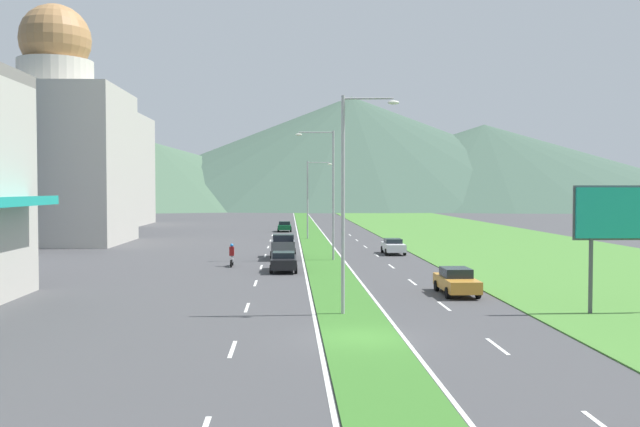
{
  "coord_description": "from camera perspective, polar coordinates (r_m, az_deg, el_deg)",
  "views": [
    {
      "loc": [
        -2.96,
        -27.79,
        6.1
      ],
      "look_at": [
        -0.27,
        31.42,
        3.98
      ],
      "focal_mm": 38.85,
      "sensor_mm": 36.0,
      "label": 1
    }
  ],
  "objects": [
    {
      "name": "ground_plane",
      "position": [
        28.61,
        3.45,
        -10.26
      ],
      "size": [
        600.0,
        600.0,
        0.0
      ],
      "primitive_type": "plane",
      "color": "#424244"
    },
    {
      "name": "grass_median",
      "position": [
        88.05,
        -0.67,
        -1.9
      ],
      "size": [
        3.2,
        240.0,
        0.06
      ],
      "primitive_type": "cube",
      "color": "#387028",
      "rests_on": "ground_plane"
    },
    {
      "name": "grass_verge_right",
      "position": [
        91.1,
        12.4,
        -1.82
      ],
      "size": [
        24.0,
        240.0,
        0.06
      ],
      "primitive_type": "cube",
      "color": "#477F33",
      "rests_on": "ground_plane"
    },
    {
      "name": "lane_dash_left_2",
      "position": [
        26.97,
        -7.22,
        -11.02
      ],
      "size": [
        0.16,
        2.8,
        0.01
      ],
      "primitive_type": "cube",
      "color": "silver",
      "rests_on": "ground_plane"
    },
    {
      "name": "lane_dash_left_3",
      "position": [
        35.96,
        -6.03,
        -7.71
      ],
      "size": [
        0.16,
        2.8,
        0.01
      ],
      "primitive_type": "cube",
      "color": "silver",
      "rests_on": "ground_plane"
    },
    {
      "name": "lane_dash_left_4",
      "position": [
        45.04,
        -5.33,
        -5.73
      ],
      "size": [
        0.16,
        2.8,
        0.01
      ],
      "primitive_type": "cube",
      "color": "silver",
      "rests_on": "ground_plane"
    },
    {
      "name": "lane_dash_left_5",
      "position": [
        54.16,
        -4.86,
        -4.42
      ],
      "size": [
        0.16,
        2.8,
        0.01
      ],
      "primitive_type": "cube",
      "color": "silver",
      "rests_on": "ground_plane"
    },
    {
      "name": "lane_dash_left_6",
      "position": [
        63.29,
        -4.54,
        -3.48
      ],
      "size": [
        0.16,
        2.8,
        0.01
      ],
      "primitive_type": "cube",
      "color": "silver",
      "rests_on": "ground_plane"
    },
    {
      "name": "lane_dash_left_7",
      "position": [
        72.45,
        -4.29,
        -2.78
      ],
      "size": [
        0.16,
        2.8,
        0.01
      ],
      "primitive_type": "cube",
      "color": "silver",
      "rests_on": "ground_plane"
    },
    {
      "name": "lane_dash_left_8",
      "position": [
        81.61,
        -4.1,
        -2.24
      ],
      "size": [
        0.16,
        2.8,
        0.01
      ],
      "primitive_type": "cube",
      "color": "silver",
      "rests_on": "ground_plane"
    },
    {
      "name": "lane_dash_left_9",
      "position": [
        90.78,
        -3.95,
        -1.8
      ],
      "size": [
        0.16,
        2.8,
        0.01
      ],
      "primitive_type": "cube",
      "color": "silver",
      "rests_on": "ground_plane"
    },
    {
      "name": "lane_dash_right_2",
      "position": [
        28.06,
        14.4,
        -10.55
      ],
      "size": [
        0.16,
        2.8,
        0.01
      ],
      "primitive_type": "cube",
      "color": "silver",
      "rests_on": "ground_plane"
    },
    {
      "name": "lane_dash_right_3",
      "position": [
        36.79,
        10.18,
        -7.51
      ],
      "size": [
        0.16,
        2.8,
        0.01
      ],
      "primitive_type": "cube",
      "color": "silver",
      "rests_on": "ground_plane"
    },
    {
      "name": "lane_dash_right_4",
      "position": [
        45.7,
        7.62,
        -5.63
      ],
      "size": [
        0.16,
        2.8,
        0.01
      ],
      "primitive_type": "cube",
      "color": "silver",
      "rests_on": "ground_plane"
    },
    {
      "name": "lane_dash_right_5",
      "position": [
        54.71,
        5.9,
        -4.35
      ],
      "size": [
        0.16,
        2.8,
        0.01
      ],
      "primitive_type": "cube",
      "color": "silver",
      "rests_on": "ground_plane"
    },
    {
      "name": "lane_dash_right_6",
      "position": [
        63.77,
        4.68,
        -3.44
      ],
      "size": [
        0.16,
        2.8,
        0.01
      ],
      "primitive_type": "cube",
      "color": "silver",
      "rests_on": "ground_plane"
    },
    {
      "name": "lane_dash_right_7",
      "position": [
        72.86,
        3.76,
        -2.75
      ],
      "size": [
        0.16,
        2.8,
        0.01
      ],
      "primitive_type": "cube",
      "color": "silver",
      "rests_on": "ground_plane"
    },
    {
      "name": "lane_dash_right_8",
      "position": [
        81.98,
        3.05,
        -2.21
      ],
      "size": [
        0.16,
        2.8,
        0.01
      ],
      "primitive_type": "cube",
      "color": "silver",
      "rests_on": "ground_plane"
    },
    {
      "name": "lane_dash_right_9",
      "position": [
        91.11,
        2.48,
        -1.79
      ],
      "size": [
        0.16,
        2.8,
        0.01
      ],
      "primitive_type": "cube",
      "color": "silver",
      "rests_on": "ground_plane"
    },
    {
      "name": "edge_line_median_left",
      "position": [
        88.01,
        -1.81,
        -1.92
      ],
      "size": [
        0.16,
        240.0,
        0.01
      ],
      "primitive_type": "cube",
      "color": "silver",
      "rests_on": "ground_plane"
    },
    {
      "name": "edge_line_median_right",
      "position": [
        88.13,
        0.47,
        -1.91
      ],
      "size": [
        0.16,
        240.0,
        0.01
      ],
      "primitive_type": "cube",
      "color": "silver",
      "rests_on": "ground_plane"
    },
    {
      "name": "domed_building",
      "position": [
        82.49,
        -20.86,
        5.0
      ],
      "size": [
        14.67,
        14.67,
        26.43
      ],
      "color": "#B7B2A8",
      "rests_on": "ground_plane"
    },
    {
      "name": "midrise_colored",
      "position": [
        123.7,
        -17.35,
        3.39
      ],
      "size": [
        14.49,
        14.49,
        18.38
      ],
      "primitive_type": "cube",
      "color": "#B7B2A8",
      "rests_on": "ground_plane"
    },
    {
      "name": "hill_far_left",
      "position": [
        257.66,
        -13.55,
        3.17
      ],
      "size": [
        164.96,
        164.96,
        22.82
      ],
      "primitive_type": "cone",
      "color": "#47664C",
      "rests_on": "ground_plane"
    },
    {
      "name": "hill_far_center",
      "position": [
        279.1,
        2.59,
        5.21
      ],
      "size": [
        215.87,
        215.87,
        43.02
      ],
      "primitive_type": "cone",
      "color": "#3D5647",
      "rests_on": "ground_plane"
    },
    {
      "name": "hill_far_right",
      "position": [
        270.5,
        13.35,
        3.93
      ],
      "size": [
        190.16,
        190.16,
        30.45
      ],
      "primitive_type": "cone",
      "color": "#3D5647",
      "rests_on": "ground_plane"
    },
    {
      "name": "street_lamp_near",
      "position": [
        33.28,
        2.36,
        1.85
      ],
      "size": [
        2.76,
        0.44,
        10.57
      ],
      "color": "#99999E",
      "rests_on": "ground_plane"
    },
    {
      "name": "street_lamp_mid",
      "position": [
        58.51,
        0.79,
        2.21
      ],
      "size": [
        3.3,
        0.37,
        11.0
      ],
      "color": "#99999E",
      "rests_on": "ground_plane"
    },
    {
      "name": "street_lamp_far",
      "position": [
        83.72,
        -0.81,
        1.59
      ],
      "size": [
        3.07,
        0.28,
        9.41
      ],
      "color": "#99999E",
      "rests_on": "ground_plane"
    },
    {
      "name": "billboard_roadside",
      "position": [
        36.69,
        24.17,
        -0.34
      ],
      "size": [
        5.57,
        0.28,
        6.26
      ],
      "color": "#4C4C51",
      "rests_on": "ground_plane"
    },
    {
      "name": "car_1",
      "position": [
        51.16,
        -3.01,
        -3.94
      ],
      "size": [
        1.99,
        4.53,
        1.46
      ],
      "rotation": [
        0.0,
        0.0,
        1.57
      ],
      "color": "black",
      "rests_on": "ground_plane"
    },
    {
      "name": "car_2",
      "position": [
        98.44,
        -2.94,
        -1.07
      ],
      "size": [
        1.99,
        4.07,
        1.48
      ],
      "rotation": [
        0.0,
        0.0,
        1.57
      ],
      "color": "#0C5128",
      "rests_on": "ground_plane"
    },
    {
      "name": "car_3",
      "position": [
        40.8,
        11.18,
        -5.48
      ],
      "size": [
        1.93,
        4.64,
        1.53
      ],
      "rotation": [
        0.0,
        0.0,
        -1.57
      ],
      "color": "#C6842D",
      "rests_on": "ground_plane"
    },
    {
      "name": "car_4",
      "position": [
        64.98,
        6.05,
        -2.68
      ],
      "size": [
        1.9,
        4.43,
        1.43
      ],
      "rotation": [
        0.0,
        0.0,
        -1.57
      ],
      "color": "silver",
      "rests_on": "ground_plane"
    },
    {
      "name": "pickup_truck_0",
      "position": [
        60.89,
        -3.04,
        -2.77
      ],
      "size": [
        2.18,
        5.4,
        2.0
      ],
      "rotation": [
        0.0,
        0.0,
        1.57
      ],
      "color": "#515459",
      "rests_on": "ground_plane"
    },
    {
      "name": "motorcycle_rider",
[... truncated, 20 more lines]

